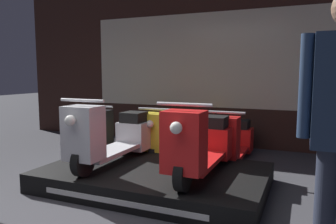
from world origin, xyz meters
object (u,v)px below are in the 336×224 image
at_px(scooter_display_left, 112,136).
at_px(scooter_backrow_2, 232,141).
at_px(scooter_backrow_1, 171,136).
at_px(scooter_display_right, 201,144).
at_px(scooter_backrow_0, 117,131).

xyz_separation_m(scooter_display_left, scooter_backrow_2, (1.19, 1.37, -0.22)).
bearing_deg(scooter_backrow_1, scooter_display_right, -55.80).
bearing_deg(scooter_display_left, scooter_backrow_1, 81.30).
relative_size(scooter_backrow_0, scooter_backrow_2, 1.00).
xyz_separation_m(scooter_backrow_0, scooter_backrow_1, (0.98, 0.00, 0.00)).
bearing_deg(scooter_display_left, scooter_backrow_2, 48.88).
relative_size(scooter_display_left, scooter_display_right, 1.00).
distance_m(scooter_display_left, scooter_backrow_0, 1.59).
xyz_separation_m(scooter_display_left, scooter_backrow_1, (0.21, 1.37, -0.22)).
bearing_deg(scooter_backrow_2, scooter_backrow_0, 180.00).
xyz_separation_m(scooter_display_right, scooter_backrow_1, (-0.93, 1.37, -0.22)).
height_order(scooter_backrow_0, scooter_backrow_1, same).
bearing_deg(scooter_backrow_0, scooter_display_right, -35.55).
height_order(scooter_display_right, scooter_backrow_2, scooter_display_right).
distance_m(scooter_display_left, scooter_backrow_2, 1.83).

